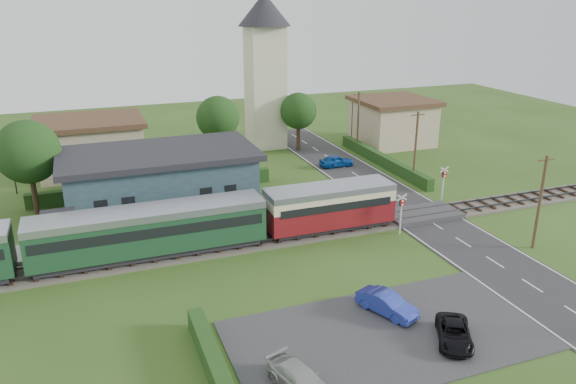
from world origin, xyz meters
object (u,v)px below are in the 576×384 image
object	(u,v)px
equipment_hut	(59,230)
car_on_road	(336,161)
house_east	(393,121)
crossing_signal_far	(444,179)
pedestrian_near	(264,212)
house_west	(91,145)
station_building	(160,181)
car_park_silver	(300,379)
car_park_blue	(387,303)
car_park_dark	(454,333)
pedestrian_far	(85,237)
church_tower	(265,60)
crossing_signal_near	(401,208)
train	(101,237)

from	to	relation	value
equipment_hut	car_on_road	distance (m)	29.88
house_east	crossing_signal_far	xyz separation A→B (m)	(-6.40, -19.61, -0.66)
pedestrian_near	house_west	bearing A→B (deg)	-78.91
car_on_road	pedestrian_near	xyz separation A→B (m)	(-12.29, -12.77, 0.61)
crossing_signal_far	house_east	bearing A→B (deg)	71.92
station_building	car_park_silver	world-z (taller)	station_building
car_on_road	car_park_blue	world-z (taller)	car_park_blue
car_park_dark	pedestrian_far	world-z (taller)	pedestrian_far
church_tower	car_park_dark	size ratio (longest dim) A/B	4.77
crossing_signal_far	car_on_road	bearing A→B (deg)	108.39
crossing_signal_far	pedestrian_far	xyz separation A→B (m)	(-29.94, 0.08, -0.89)
crossing_signal_near	train	bearing A→B (deg)	173.66
car_on_road	church_tower	bearing A→B (deg)	23.47
church_tower	house_east	bearing A→B (deg)	-14.93
car_on_road	pedestrian_near	size ratio (longest dim) A/B	2.19
crossing_signal_far	pedestrian_near	xyz separation A→B (m)	(-16.57, 0.08, -0.86)
pedestrian_near	church_tower	bearing A→B (deg)	-128.00
crossing_signal_far	car_park_dark	size ratio (longest dim) A/B	0.89
church_tower	station_building	bearing A→B (deg)	-131.41
station_building	car_park_dark	size ratio (longest dim) A/B	4.34
house_west	crossing_signal_near	bearing A→B (deg)	-49.89
house_east	car_park_silver	distance (m)	47.36
house_west	crossing_signal_near	distance (m)	33.22
house_east	pedestrian_near	distance (m)	30.18
crossing_signal_far	pedestrian_far	world-z (taller)	crossing_signal_far
station_building	car_park_blue	world-z (taller)	station_building
crossing_signal_far	car_park_blue	world-z (taller)	crossing_signal_far
station_building	car_park_blue	bearing A→B (deg)	-65.40
crossing_signal_near	equipment_hut	bearing A→B (deg)	167.06
equipment_hut	house_west	distance (m)	20.05
car_park_silver	car_park_dark	size ratio (longest dim) A/B	1.05
car_on_road	pedestrian_near	world-z (taller)	pedestrian_near
station_building	car_park_dark	xyz separation A→B (m)	(11.57, -24.84, -2.10)
equipment_hut	car_park_silver	xyz separation A→B (m)	(10.50, -19.70, -1.10)
car_park_dark	pedestrian_far	xyz separation A→B (m)	(-17.91, 18.32, 0.66)
house_west	car_on_road	distance (m)	25.62
train	car_park_blue	distance (m)	19.27
house_west	car_park_dark	distance (m)	42.29
church_tower	crossing_signal_far	xyz separation A→B (m)	(8.60, -23.61, -8.08)
station_building	church_tower	bearing A→B (deg)	48.59
church_tower	car_on_road	bearing A→B (deg)	-68.08
car_on_road	car_park_silver	xyz separation A→B (m)	(-16.83, -31.75, -0.03)
church_tower	car_park_silver	size ratio (longest dim) A/B	4.54
crossing_signal_far	car_park_silver	xyz separation A→B (m)	(-21.10, -18.89, -1.50)
car_on_road	pedestrian_near	distance (m)	17.74
car_park_dark	pedestrian_far	bearing A→B (deg)	163.88
house_east	station_building	bearing A→B (deg)	-156.56
car_park_dark	pedestrian_near	distance (m)	18.89
equipment_hut	house_west	world-z (taller)	house_west
church_tower	car_on_road	world-z (taller)	church_tower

